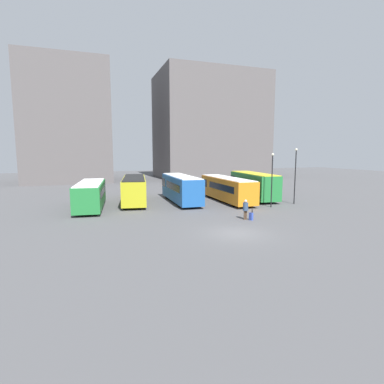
% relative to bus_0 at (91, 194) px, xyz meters
% --- Properties ---
extents(ground_plane, '(160.00, 160.00, 0.00)m').
position_rel_bus_0_xyz_m(ground_plane, '(9.88, -14.09, -1.50)').
color(ground_plane, '#4C4C4F').
extents(building_block_left, '(16.14, 16.09, 23.55)m').
position_rel_bus_0_xyz_m(building_block_left, '(-3.70, 33.87, 10.27)').
color(building_block_left, '#5B5656').
rests_on(building_block_left, ground_plane).
extents(building_block_right, '(23.92, 17.38, 23.86)m').
position_rel_bus_0_xyz_m(building_block_right, '(27.36, 33.87, 10.43)').
color(building_block_right, '#5B5656').
rests_on(building_block_right, ground_plane).
extents(bus_0, '(3.54, 9.97, 2.76)m').
position_rel_bus_0_xyz_m(bus_0, '(0.00, 0.00, 0.00)').
color(bus_0, '#237A38').
rests_on(bus_0, ground_plane).
extents(bus_1, '(4.29, 11.61, 2.96)m').
position_rel_bus_0_xyz_m(bus_1, '(4.95, 2.63, 0.12)').
color(bus_1, gold).
rests_on(bus_1, ground_plane).
extents(bus_2, '(2.90, 10.53, 3.15)m').
position_rel_bus_0_xyz_m(bus_2, '(10.16, 0.76, 0.21)').
color(bus_2, '#1E56A3').
rests_on(bus_2, ground_plane).
extents(bus_3, '(2.75, 11.37, 2.87)m').
position_rel_bus_0_xyz_m(bus_3, '(15.64, -0.27, 0.07)').
color(bus_3, orange).
rests_on(bus_3, ground_plane).
extents(bus_4, '(3.62, 10.14, 3.27)m').
position_rel_bus_0_xyz_m(bus_4, '(19.79, 0.45, 0.27)').
color(bus_4, '#237A38').
rests_on(bus_4, ground_plane).
extents(traveler, '(0.55, 0.55, 1.77)m').
position_rel_bus_0_xyz_m(traveler, '(12.74, -10.24, -0.45)').
color(traveler, '#4C3828').
rests_on(traveler, ground_plane).
extents(suitcase, '(0.28, 0.38, 0.97)m').
position_rel_bus_0_xyz_m(suitcase, '(13.09, -10.62, -1.16)').
color(suitcase, '#334CB2').
rests_on(suitcase, ground_plane).
extents(lamp_post_0, '(0.28, 0.28, 5.78)m').
position_rel_bus_0_xyz_m(lamp_post_0, '(18.34, -5.78, 1.89)').
color(lamp_post_0, black).
rests_on(lamp_post_0, ground_plane).
extents(lamp_post_1, '(0.28, 0.28, 6.33)m').
position_rel_bus_0_xyz_m(lamp_post_1, '(22.02, -4.87, 2.18)').
color(lamp_post_1, black).
rests_on(lamp_post_1, ground_plane).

